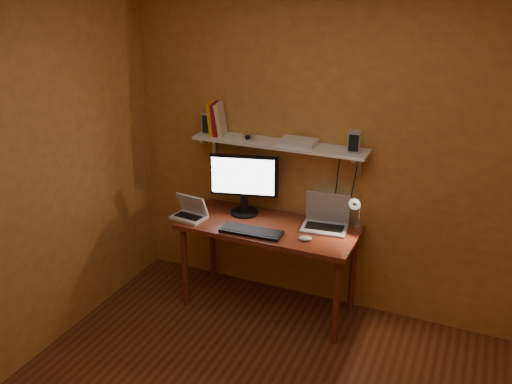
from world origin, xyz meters
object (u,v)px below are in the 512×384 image
at_px(wall_shelf, 279,144).
at_px(monitor, 244,182).
at_px(desk, 268,235).
at_px(speaker_right, 354,141).
at_px(router, 299,142).
at_px(keyboard, 251,232).
at_px(mouse, 305,238).
at_px(netbook, 190,211).
at_px(desk_lamp, 357,209).
at_px(shelf_camera, 249,137).
at_px(laptop, 326,219).
at_px(speaker_left, 210,123).

relative_size(wall_shelf, monitor, 2.57).
height_order(desk, speaker_right, speaker_right).
height_order(desk, router, router).
bearing_deg(keyboard, mouse, 3.69).
height_order(netbook, desk_lamp, desk_lamp).
bearing_deg(shelf_camera, monitor, -168.05).
xyz_separation_m(desk_lamp, speaker_right, (-0.07, 0.06, 0.50)).
relative_size(laptop, speaker_right, 2.32).
bearing_deg(keyboard, router, 55.67).
distance_m(wall_shelf, keyboard, 0.71).
xyz_separation_m(desk, shelf_camera, (-0.23, 0.14, 0.74)).
xyz_separation_m(laptop, keyboard, (-0.49, -0.33, -0.06)).
distance_m(desk, keyboard, 0.22).
bearing_deg(router, laptop, -7.99).
distance_m(desk, mouse, 0.39).
bearing_deg(monitor, mouse, -37.15).
xyz_separation_m(desk, desk_lamp, (0.66, 0.13, 0.29)).
relative_size(keyboard, speaker_right, 3.01).
distance_m(monitor, desk_lamp, 0.93).
height_order(laptop, shelf_camera, shelf_camera).
relative_size(netbook, desk_lamp, 0.77).
bearing_deg(speaker_right, netbook, -176.55).
bearing_deg(desk_lamp, shelf_camera, 179.07).
relative_size(desk, monitor, 2.57).
bearing_deg(speaker_left, netbook, -96.49).
distance_m(keyboard, speaker_right, 1.02).
height_order(wall_shelf, shelf_camera, shelf_camera).
height_order(monitor, keyboard, monitor).
bearing_deg(shelf_camera, desk, -31.48).
bearing_deg(shelf_camera, keyboard, -63.27).
bearing_deg(wall_shelf, desk, -90.00).
bearing_deg(monitor, router, -6.35).
xyz_separation_m(mouse, speaker_left, (-0.95, 0.33, 0.70)).
xyz_separation_m(desk, wall_shelf, (0.00, 0.19, 0.69)).
xyz_separation_m(wall_shelf, speaker_right, (0.59, -0.01, 0.10)).
height_order(speaker_right, shelf_camera, speaker_right).
bearing_deg(router, desk, -130.68).
distance_m(keyboard, mouse, 0.42).
bearing_deg(laptop, desk, -166.43).
relative_size(desk, shelf_camera, 12.76).
height_order(keyboard, router, router).
relative_size(monitor, speaker_left, 2.99).
xyz_separation_m(monitor, shelf_camera, (0.04, 0.01, 0.38)).
distance_m(netbook, speaker_right, 1.42).
bearing_deg(laptop, netbook, -172.09).
bearing_deg(speaker_left, router, -0.76).
bearing_deg(desk_lamp, keyboard, -157.11).
bearing_deg(mouse, desk_lamp, 22.83).
height_order(desk, shelf_camera, shelf_camera).
height_order(wall_shelf, mouse, wall_shelf).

